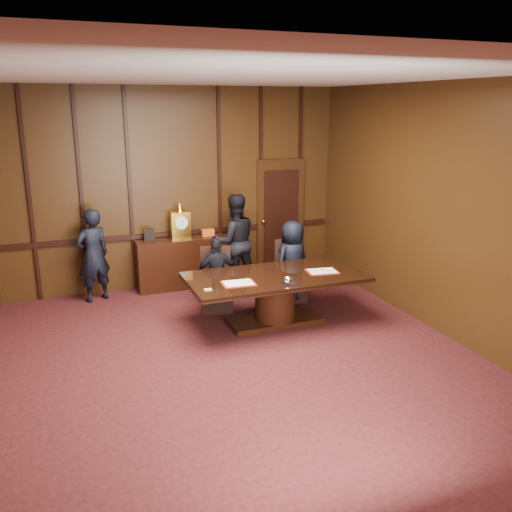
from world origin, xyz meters
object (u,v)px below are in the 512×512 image
Objects in this scene: conference_table at (275,291)px; witness_left at (93,255)px; sideboard at (182,261)px; signatory_right at (293,261)px; signatory_left at (217,275)px; witness_right at (235,241)px.

witness_left is at bearing 140.42° from conference_table.
sideboard is 1.17× the size of signatory_right.
signatory_left is 0.87× the size of signatory_right.
signatory_left is 1.23m from witness_right.
witness_right is (0.64, 1.02, 0.25)m from signatory_left.
witness_left reaches higher than sideboard.
witness_right is (-0.01, 1.82, 0.33)m from conference_table.
witness_left is (-1.77, 1.20, 0.18)m from signatory_left.
signatory_right is at bearing -41.28° from sideboard.
conference_table is at bearing -67.40° from sideboard.
sideboard is at bearing -19.08° from witness_right.
signatory_left is at bearing 123.23° from witness_left.
witness_left is 0.92× the size of witness_right.
conference_table is at bearing 134.85° from signatory_left.
sideboard is 2.07m from signatory_right.
sideboard is 1.34× the size of signatory_left.
sideboard is 1.56m from witness_left.
signatory_left is 2.15m from witness_left.
sideboard is at bearing 163.38° from witness_left.
signatory_right reaches higher than signatory_left.
sideboard is at bearing -73.87° from signatory_left.
witness_right reaches higher than signatory_right.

